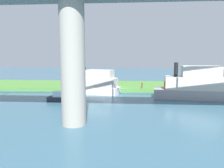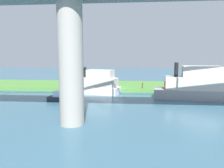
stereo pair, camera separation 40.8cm
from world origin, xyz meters
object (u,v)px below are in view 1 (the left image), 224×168
bridge_pylon (73,63)px  pontoon_yellow (193,85)px  person_on_bank (87,83)px  mooring_post (142,85)px  houseboat_blue (95,84)px  motorboat_white (62,98)px

bridge_pylon → pontoon_yellow: size_ratio=1.03×
bridge_pylon → person_on_bank: 19.31m
mooring_post → pontoon_yellow: size_ratio=0.10×
bridge_pylon → pontoon_yellow: bearing=-138.6°
bridge_pylon → houseboat_blue: bridge_pylon is taller
bridge_pylon → person_on_bank: size_ratio=7.64×
houseboat_blue → pontoon_yellow: bearing=167.8°
houseboat_blue → pontoon_yellow: pontoon_yellow is taller
bridge_pylon → mooring_post: 19.84m
person_on_bank → houseboat_blue: size_ratio=0.16×
bridge_pylon → pontoon_yellow: bridge_pylon is taller
pontoon_yellow → motorboat_white: bearing=9.8°
mooring_post → motorboat_white: 14.28m
person_on_bank → pontoon_yellow: 17.63m
bridge_pylon → motorboat_white: size_ratio=2.63×
houseboat_blue → motorboat_white: 7.20m
bridge_pylon → houseboat_blue: (0.46, -15.28, -3.76)m
bridge_pylon → person_on_bank: bearing=-82.2°
houseboat_blue → motorboat_white: houseboat_blue is taller
person_on_bank → houseboat_blue: bearing=121.3°
motorboat_white → person_on_bank: bearing=-98.5°
person_on_bank → houseboat_blue: 4.02m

